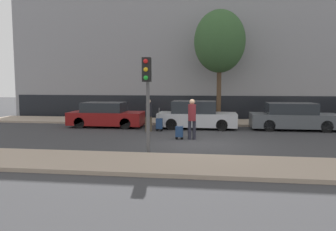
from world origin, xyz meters
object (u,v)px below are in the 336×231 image
Objects in this scene: pedestrian_right at (192,116)px; parked_car_0 at (106,115)px; parked_car_1 at (196,116)px; trolley_right at (179,132)px; bare_tree_near_crossing at (220,42)px; trolley_left at (159,124)px; parked_car_2 at (293,117)px; parked_bicycle at (198,115)px; pedestrian_left at (149,113)px; traffic_light at (147,86)px.

parked_car_0 is at bearing 133.54° from pedestrian_right.
trolley_right is (-0.54, -3.68, -0.34)m from parked_car_1.
trolley_left is at bearing -127.04° from bare_tree_near_crossing.
parked_car_2 is 6.79m from trolley_right.
pedestrian_right is 0.99× the size of parked_bicycle.
parked_car_0 is at bearing 141.14° from trolley_right.
trolley_right is (1.79, -2.17, -0.59)m from pedestrian_left.
pedestrian_right is at bearing -143.82° from parked_car_2.
parked_bicycle is (-0.03, 6.07, -0.51)m from pedestrian_right.
pedestrian_left is at bearing -158.63° from trolley_left.
parked_car_2 is 0.66× the size of bare_tree_near_crossing.
traffic_light is at bearing -122.64° from pedestrian_right.
pedestrian_right is at bearing -89.72° from parked_bicycle.
pedestrian_left reaches higher than parked_car_0.
bare_tree_near_crossing is at bearing 75.31° from traffic_light.
parked_car_0 reaches higher than trolley_right.
trolley_right reaches higher than parked_bicycle.
trolley_left is 0.18× the size of bare_tree_near_crossing.
parked_car_1 is at bearing 79.44° from traffic_light.
pedestrian_left is (-7.39, -1.65, 0.27)m from parked_car_2.
pedestrian_right reaches higher than parked_car_1.
trolley_right is 0.17× the size of bare_tree_near_crossing.
traffic_light is (3.74, -6.85, 1.71)m from parked_car_0.
parked_car_0 is 5.62m from parked_bicycle.
pedestrian_left is 0.94× the size of pedestrian_right.
traffic_light reaches higher than parked_car_1.
parked_car_2 is 7.58m from pedestrian_left.
bare_tree_near_crossing reaches higher than trolley_left.
parked_car_0 is 2.33× the size of parked_bicycle.
pedestrian_left is 1.48× the size of trolley_right.
parked_car_0 is 3.46× the size of trolley_left.
pedestrian_right is (-5.07, -3.71, 0.34)m from parked_car_2.
parked_bicycle is at bearing 90.68° from parked_car_1.
pedestrian_left is at bearing -167.41° from parked_car_2.
traffic_light is at bearing -104.69° from bare_tree_near_crossing.
pedestrian_right is (2.33, -2.05, 0.07)m from pedestrian_left.
bare_tree_near_crossing is at bearing 67.31° from pedestrian_right.
bare_tree_near_crossing is at bearing 65.61° from parked_car_1.
parked_car_1 is at bearing -168.37° from pedestrian_left.
parked_car_1 is at bearing 0.71° from parked_car_0.
trolley_left is 5.96m from traffic_light.
parked_car_2 is 7.04m from trolley_left.
parked_car_0 is 2.50× the size of pedestrian_left.
trolley_left is at bearing 117.26° from pedestrian_right.
parked_bicycle is (2.30, 4.02, -0.44)m from pedestrian_left.
pedestrian_right is at bearing 68.92° from traffic_light.
pedestrian_right reaches higher than trolley_left.
parked_car_0 is 5.77m from trolley_right.
pedestrian_right is 6.10m from parked_bicycle.
trolley_right is 8.09m from bare_tree_near_crossing.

